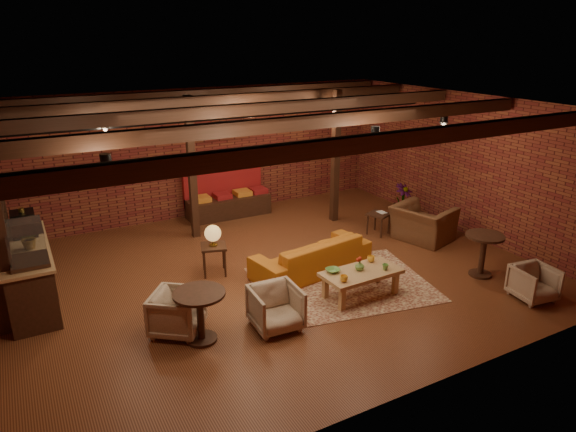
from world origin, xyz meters
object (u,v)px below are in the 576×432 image
sofa (311,255)px  armchair_right (423,218)px  round_table_left (200,308)px  armchair_b (276,306)px  side_table_book (379,215)px  armchair_a (177,311)px  plant_tall (405,166)px  coffee_table (360,274)px  round_table_right (483,248)px  armchair_far (534,282)px  side_table_lamp (213,237)px

sofa → armchair_right: armchair_right is taller
sofa → round_table_left: round_table_left is taller
armchair_b → side_table_book: 4.65m
armchair_a → sofa: bearing=-36.2°
armchair_b → plant_tall: plant_tall is taller
sofa → coffee_table: 1.28m
armchair_b → plant_tall: bearing=33.2°
side_table_book → round_table_right: round_table_right is taller
round_table_left → armchair_far: bearing=-15.5°
armchair_a → armchair_b: bearing=-75.9°
plant_tall → armchair_far: bearing=-99.0°
sofa → side_table_book: 2.60m
round_table_left → armchair_a: bearing=122.0°
side_table_lamp → side_table_book: side_table_lamp is taller
round_table_left → armchair_a: (-0.24, 0.39, -0.17)m
sofa → armchair_b: (-1.54, -1.47, 0.03)m
side_table_lamp → side_table_book: 4.11m
armchair_a → armchair_far: size_ratio=1.13×
side_table_lamp → armchair_a: 2.14m
round_table_right → plant_tall: (0.74, 3.19, 0.81)m
round_table_left → armchair_b: round_table_left is taller
side_table_lamp → armchair_b: (0.16, -2.30, -0.38)m
armchair_b → round_table_right: (4.33, -0.23, 0.18)m
sofa → side_table_book: bearing=-166.5°
sofa → armchair_far: sofa is taller
armchair_b → armchair_right: bearing=23.2°
coffee_table → armchair_a: (-3.19, 0.39, -0.05)m
armchair_far → plant_tall: size_ratio=0.25×
round_table_left → armchair_right: 5.93m
armchair_a → side_table_book: armchair_a is taller
armchair_b → armchair_far: size_ratio=1.13×
armchair_right → round_table_left: bearing=88.2°
coffee_table → plant_tall: bearing=39.8°
coffee_table → plant_tall: size_ratio=0.52×
sofa → side_table_book: sofa is taller
coffee_table → round_table_left: (-2.95, 0.00, 0.12)m
sofa → plant_tall: (3.54, 1.49, 1.02)m
coffee_table → round_table_right: round_table_right is taller
round_table_left → armchair_right: size_ratio=0.67×
armchair_b → plant_tall: 5.96m
sofa → armchair_far: (2.86, -2.80, -0.01)m
side_table_book → plant_tall: (1.14, 0.50, 0.90)m
side_table_lamp → round_table_left: bearing=-115.7°
side_table_book → armchair_far: (0.45, -3.79, -0.13)m
armchair_a → side_table_book: bearing=-33.5°
armchair_a → plant_tall: 6.97m
armchair_b → armchair_right: size_ratio=0.62×
armchair_b → coffee_table: bearing=9.9°
armchair_b → side_table_book: (3.94, 2.46, 0.09)m
armchair_right → sofa: bearing=77.9°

